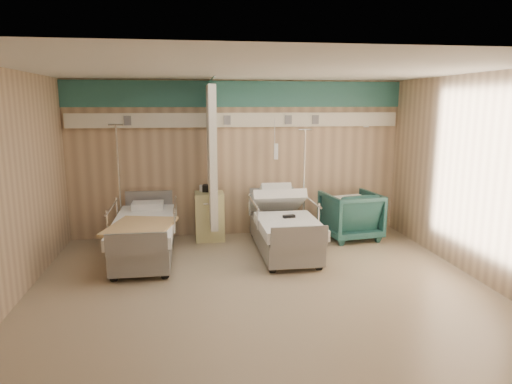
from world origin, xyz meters
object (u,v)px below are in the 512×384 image
bed_left (145,239)px  bedside_cabinet (210,216)px  iv_stand_left (121,218)px  visitor_armchair (350,215)px  iv_stand_right (303,217)px  bed_right (283,233)px

bed_left → bedside_cabinet: (1.05, 0.90, 0.11)m
bedside_cabinet → iv_stand_left: 1.53m
visitor_armchair → iv_stand_right: size_ratio=0.48×
bed_right → visitor_armchair: visitor_armchair is taller
bedside_cabinet → iv_stand_right: bearing=-6.6°
bed_left → iv_stand_left: (-0.48, 0.98, 0.11)m
bed_right → visitor_armchair: size_ratio=2.31×
bed_right → bed_left: same height
bed_right → visitor_armchair: 1.48m
bed_left → iv_stand_left: iv_stand_left is taller
visitor_armchair → iv_stand_right: 0.85m
bedside_cabinet → iv_stand_left: size_ratio=0.41×
bedside_cabinet → iv_stand_right: 1.67m
iv_stand_right → iv_stand_left: 3.20m
visitor_armchair → iv_stand_left: (-4.03, 0.38, -0.00)m
iv_stand_left → bedside_cabinet: bearing=-3.0°
visitor_armchair → iv_stand_right: bearing=-14.6°
bed_right → iv_stand_right: (0.51, 0.71, 0.09)m
visitor_armchair → iv_stand_right: (-0.84, 0.11, -0.02)m
bed_right → bed_left: (-2.20, 0.00, 0.00)m
iv_stand_right → iv_stand_left: iv_stand_left is taller
bed_left → iv_stand_right: 2.80m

